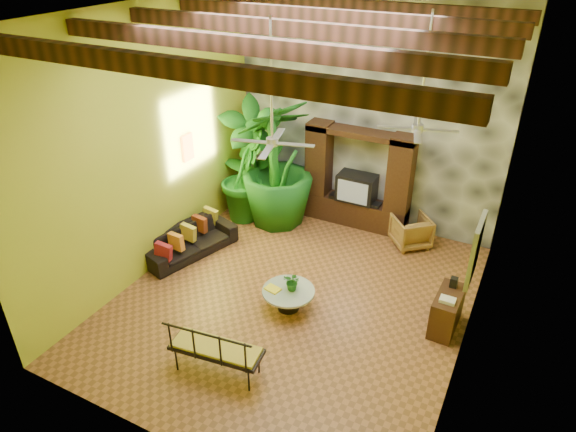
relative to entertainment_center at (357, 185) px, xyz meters
The scene contains 22 objects.
ground 3.28m from the entertainment_center, 90.00° to the right, with size 7.00×7.00×0.00m, color brown.
ceiling 5.11m from the entertainment_center, 90.00° to the right, with size 6.00×7.00×0.02m, color silver.
back_wall 1.58m from the entertainment_center, 90.00° to the left, with size 6.00×0.02×5.00m, color #AFBE2B.
left_wall 4.60m from the entertainment_center, 133.73° to the right, with size 0.02×7.00×5.00m, color #AFBE2B.
right_wall 4.60m from the entertainment_center, 46.27° to the right, with size 0.02×7.00×5.00m, color #AFBE2B.
stone_accent_wall 1.56m from the entertainment_center, 90.00° to the left, with size 5.98×0.10×4.98m, color #37383E.
ceiling_beams 4.94m from the entertainment_center, 90.00° to the right, with size 5.95×5.36×0.22m.
entertainment_center is the anchor object (origin of this frame).
ceiling_fan_front 4.30m from the entertainment_center, 93.24° to the right, with size 1.28×1.28×1.86m.
ceiling_fan_back 3.50m from the entertainment_center, 50.43° to the right, with size 1.28×1.28×1.86m.
wall_art_mask 3.82m from the entertainment_center, 144.18° to the right, with size 0.06×0.32×0.55m, color gold.
wall_art_painting 4.95m from the entertainment_center, 51.61° to the right, with size 0.06×0.70×0.90m, color #295D96.
sofa 3.90m from the entertainment_center, 133.65° to the right, with size 2.03×0.79×0.59m, color black.
wicker_armchair 1.57m from the entertainment_center, 13.73° to the right, with size 0.72×0.74×0.68m, color olive.
tall_plant_a 2.44m from the entertainment_center, 164.95° to the right, with size 1.47×1.00×2.80m, color #195C18.
tall_plant_b 2.59m from the entertainment_center, 159.90° to the right, with size 1.19×0.96×2.16m, color #1B681D.
tall_plant_c 1.87m from the entertainment_center, 155.95° to the right, with size 1.64×1.64×2.93m, color #185D18.
coffee_table 3.51m from the entertainment_center, 89.56° to the right, with size 0.94×0.94×0.40m.
centerpiece_plant 3.42m from the entertainment_center, 88.52° to the right, with size 0.31×0.27×0.34m, color #1D5A17.
yellow_tray 3.60m from the entertainment_center, 93.71° to the right, with size 0.27×0.19×0.03m, color yellow.
iron_bench 5.39m from the entertainment_center, 92.72° to the right, with size 1.48×0.69×0.57m.
side_console 3.82m from the entertainment_center, 45.27° to the right, with size 0.40×0.88×0.70m, color #31190F.
Camera 1 is at (3.34, -6.78, 6.04)m, focal length 32.00 mm.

